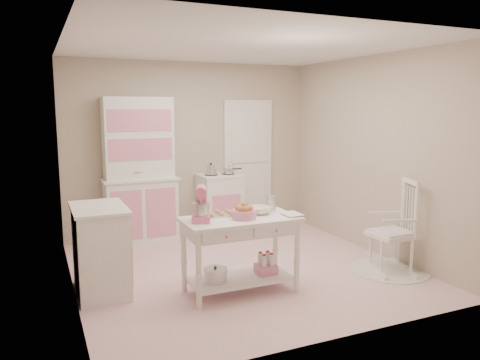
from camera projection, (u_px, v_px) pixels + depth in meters
name	position (u px, v px, depth m)	size (l,w,h in m)	color
room_shell	(241.00, 132.00, 5.38)	(3.84, 3.84, 2.62)	pink
door	(248.00, 164.00, 7.55)	(0.82, 0.05, 2.04)	white
hutch	(140.00, 170.00, 6.64)	(1.06, 0.50, 2.08)	white
stove	(220.00, 204.00, 7.16)	(0.62, 0.57, 0.92)	white
base_cabinet	(100.00, 250.00, 4.86)	(0.54, 0.84, 0.92)	white
lace_rug	(390.00, 270.00, 5.57)	(0.92, 0.92, 0.01)	white
rocking_chair	(392.00, 226.00, 5.49)	(0.48, 0.72, 1.10)	white
work_table	(240.00, 255.00, 4.88)	(1.20, 0.60, 0.80)	white
stand_mixer	(201.00, 205.00, 4.64)	(0.20, 0.28, 0.34)	pink
cookie_tray	(220.00, 215.00, 4.92)	(0.34, 0.24, 0.02)	silver
bread_basket	(244.00, 214.00, 4.77)	(0.25, 0.25, 0.09)	pink
mixing_bowl	(260.00, 210.00, 4.99)	(0.25, 0.25, 0.08)	white
metal_pitcher	(271.00, 203.00, 5.12)	(0.10, 0.10, 0.17)	silver
recipe_book	(284.00, 215.00, 4.88)	(0.18, 0.24, 0.02)	white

